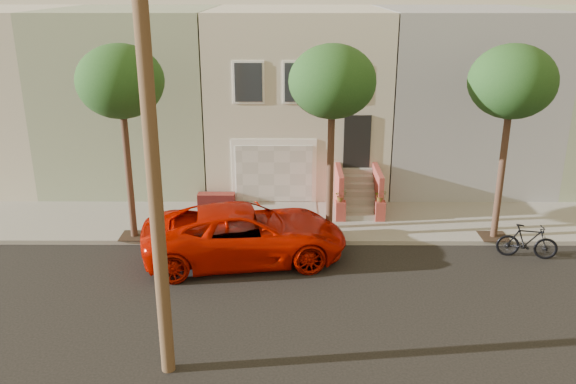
{
  "coord_description": "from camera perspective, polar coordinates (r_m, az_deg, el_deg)",
  "views": [
    {
      "loc": [
        -0.28,
        -14.54,
        8.2
      ],
      "look_at": [
        -0.36,
        3.0,
        2.03
      ],
      "focal_mm": 37.48,
      "sensor_mm": 36.0,
      "label": 1
    }
  ],
  "objects": [
    {
      "name": "tree_right",
      "position": [
        19.86,
        20.51,
        9.66
      ],
      "size": [
        2.7,
        2.57,
        6.3
      ],
      "color": "#2D2116",
      "rests_on": "sidewalk"
    },
    {
      "name": "sidewalk",
      "position": [
        21.48,
        0.98,
        -2.84
      ],
      "size": [
        40.0,
        3.7,
        0.15
      ],
      "primitive_type": "cube",
      "color": "gray",
      "rests_on": "ground"
    },
    {
      "name": "ground",
      "position": [
        16.69,
        1.2,
        -10.04
      ],
      "size": [
        90.0,
        90.0,
        0.0
      ],
      "primitive_type": "plane",
      "color": "black",
      "rests_on": "ground"
    },
    {
      "name": "motorcycle",
      "position": [
        20.17,
        21.76,
        -4.37
      ],
      "size": [
        1.9,
        0.9,
        1.1
      ],
      "primitive_type": "imported",
      "rotation": [
        0.0,
        0.0,
        1.35
      ],
      "color": "black",
      "rests_on": "ground"
    },
    {
      "name": "tree_mid",
      "position": [
        18.71,
        4.24,
        10.29
      ],
      "size": [
        2.7,
        2.57,
        6.3
      ],
      "color": "#2D2116",
      "rests_on": "sidewalk"
    },
    {
      "name": "house_row",
      "position": [
        26.13,
        0.87,
        9.34
      ],
      "size": [
        33.1,
        11.7,
        7.0
      ],
      "color": "#B9B19E",
      "rests_on": "sidewalk"
    },
    {
      "name": "pickup_truck",
      "position": [
        18.55,
        -4.09,
        -3.95
      ],
      "size": [
        6.58,
        3.78,
        1.73
      ],
      "primitive_type": "imported",
      "rotation": [
        0.0,
        0.0,
        1.72
      ],
      "color": "#BE0F00",
      "rests_on": "ground"
    },
    {
      "name": "tree_left",
      "position": [
        19.38,
        -15.62,
        9.95
      ],
      "size": [
        2.7,
        2.57,
        6.3
      ],
      "color": "#2D2116",
      "rests_on": "sidewalk"
    }
  ]
}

